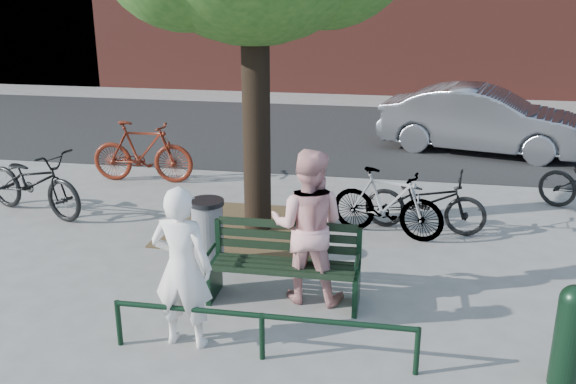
% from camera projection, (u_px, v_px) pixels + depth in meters
% --- Properties ---
extents(ground, '(90.00, 90.00, 0.00)m').
position_uv_depth(ground, '(284.00, 301.00, 7.51)').
color(ground, gray).
rests_on(ground, ground).
extents(dirt_pit, '(2.40, 2.00, 0.02)m').
position_uv_depth(dirt_pit, '(245.00, 227.00, 9.72)').
color(dirt_pit, brown).
rests_on(dirt_pit, ground).
extents(road, '(40.00, 7.00, 0.01)m').
position_uv_depth(road, '(347.00, 134.00, 15.44)').
color(road, black).
rests_on(road, ground).
extents(park_bench, '(1.74, 0.54, 0.97)m').
position_uv_depth(park_bench, '(285.00, 261.00, 7.43)').
color(park_bench, black).
rests_on(park_bench, ground).
extents(guard_railing, '(3.06, 0.06, 0.51)m').
position_uv_depth(guard_railing, '(262.00, 323.00, 6.26)').
color(guard_railing, black).
rests_on(guard_railing, ground).
extents(person_left, '(0.65, 0.45, 1.71)m').
position_uv_depth(person_left, '(182.00, 268.00, 6.39)').
color(person_left, white).
rests_on(person_left, ground).
extents(person_right, '(0.92, 0.74, 1.82)m').
position_uv_depth(person_right, '(308.00, 226.00, 7.32)').
color(person_right, '#DB9896').
rests_on(person_right, ground).
extents(bollard, '(0.27, 0.27, 1.02)m').
position_uv_depth(bollard, '(570.00, 333.00, 5.82)').
color(bollard, black).
rests_on(bollard, ground).
extents(litter_bin, '(0.45, 0.45, 0.91)m').
position_uv_depth(litter_bin, '(208.00, 233.00, 8.30)').
color(litter_bin, gray).
rests_on(litter_bin, ground).
extents(bicycle_a, '(2.16, 1.34, 1.07)m').
position_uv_depth(bicycle_a, '(33.00, 182.00, 10.12)').
color(bicycle_a, black).
rests_on(bicycle_a, ground).
extents(bicycle_b, '(1.91, 0.62, 1.13)m').
position_uv_depth(bicycle_b, '(142.00, 152.00, 11.72)').
color(bicycle_b, '#57190C').
rests_on(bicycle_b, ground).
extents(bicycle_c, '(1.84, 0.85, 0.93)m').
position_uv_depth(bicycle_c, '(425.00, 201.00, 9.45)').
color(bicycle_c, black).
rests_on(bicycle_c, ground).
extents(bicycle_d, '(1.74, 0.94, 1.01)m').
position_uv_depth(bicycle_d, '(387.00, 203.00, 9.26)').
color(bicycle_d, gray).
rests_on(bicycle_d, ground).
extents(parked_car, '(4.49, 2.44, 1.40)m').
position_uv_depth(parked_car, '(482.00, 120.00, 13.68)').
color(parked_car, slate).
rests_on(parked_car, ground).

